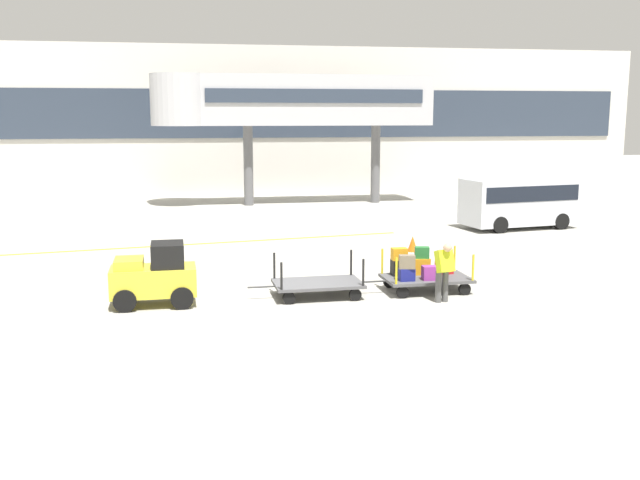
{
  "coord_description": "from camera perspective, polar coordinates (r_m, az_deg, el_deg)",
  "views": [
    {
      "loc": [
        -2.7,
        -17.96,
        4.73
      ],
      "look_at": [
        0.68,
        0.83,
        1.4
      ],
      "focal_mm": 40.46,
      "sensor_mm": 36.0,
      "label": 1
    }
  ],
  "objects": [
    {
      "name": "ground_plane",
      "position": [
        18.77,
        -1.6,
        -4.71
      ],
      "size": [
        120.0,
        120.0,
        0.0
      ],
      "primitive_type": "plane",
      "color": "#9E9B91"
    },
    {
      "name": "apron_lead_line",
      "position": [
        27.04,
        -10.07,
        -0.33
      ],
      "size": [
        16.17,
        2.68,
        0.01
      ],
      "primitive_type": "cube",
      "rotation": [
        0.0,
        0.0,
        0.15
      ],
      "color": "yellow",
      "rests_on": "ground_plane"
    },
    {
      "name": "terminal_building",
      "position": [
        44.03,
        -6.78,
        9.34
      ],
      "size": [
        50.06,
        2.51,
        8.71
      ],
      "color": "beige",
      "rests_on": "ground_plane"
    },
    {
      "name": "jet_bridge",
      "position": [
        38.26,
        -3.04,
        10.88
      ],
      "size": [
        14.6,
        3.0,
        6.77
      ],
      "color": "#B7B7BC",
      "rests_on": "ground_plane"
    },
    {
      "name": "baggage_tug",
      "position": [
        18.51,
        -12.94,
        -2.78
      ],
      "size": [
        2.13,
        1.27,
        1.58
      ],
      "color": "gold",
      "rests_on": "ground_plane"
    },
    {
      "name": "baggage_cart_lead",
      "position": [
        18.94,
        -0.2,
        -3.5
      ],
      "size": [
        3.02,
        1.45,
        1.1
      ],
      "color": "#4C4C4F",
      "rests_on": "ground_plane"
    },
    {
      "name": "baggage_cart_middle",
      "position": [
        19.71,
        8.02,
        -2.49
      ],
      "size": [
        3.02,
        1.45,
        1.16
      ],
      "color": "#4C4C4F",
      "rests_on": "ground_plane"
    },
    {
      "name": "baggage_handler",
      "position": [
        18.52,
        9.77,
        -2.31
      ],
      "size": [
        0.48,
        0.49,
        1.56
      ],
      "color": "#4C4C4C",
      "rests_on": "ground_plane"
    },
    {
      "name": "shuttle_van",
      "position": [
        31.43,
        15.5,
        3.14
      ],
      "size": [
        5.04,
        2.63,
        2.1
      ],
      "color": "silver",
      "rests_on": "ground_plane"
    },
    {
      "name": "safety_cone_near",
      "position": [
        25.41,
        7.33,
        -0.29
      ],
      "size": [
        0.36,
        0.36,
        0.55
      ],
      "primitive_type": "cone",
      "color": "#EA590F",
      "rests_on": "ground_plane"
    }
  ]
}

